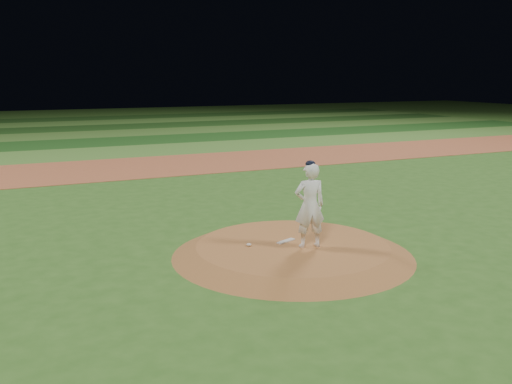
{
  "coord_description": "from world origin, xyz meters",
  "views": [
    {
      "loc": [
        -5.96,
        -11.0,
        4.05
      ],
      "look_at": [
        0.0,
        2.0,
        1.1
      ],
      "focal_mm": 40.0,
      "sensor_mm": 36.0,
      "label": 1
    }
  ],
  "objects_px": {
    "pitchers_mound": "(292,250)",
    "pitcher_on_mound": "(310,205)",
    "rosin_bag": "(249,245)",
    "pitching_rubber": "(286,241)"
  },
  "relations": [
    {
      "from": "pitching_rubber",
      "to": "rosin_bag",
      "type": "height_order",
      "value": "rosin_bag"
    },
    {
      "from": "pitching_rubber",
      "to": "rosin_bag",
      "type": "distance_m",
      "value": 0.92
    },
    {
      "from": "pitcher_on_mound",
      "to": "rosin_bag",
      "type": "bearing_deg",
      "value": 153.08
    },
    {
      "from": "rosin_bag",
      "to": "pitching_rubber",
      "type": "bearing_deg",
      "value": -2.87
    },
    {
      "from": "rosin_bag",
      "to": "pitcher_on_mound",
      "type": "xyz_separation_m",
      "value": [
        1.21,
        -0.61,
        0.93
      ]
    },
    {
      "from": "pitchers_mound",
      "to": "pitcher_on_mound",
      "type": "height_order",
      "value": "pitcher_on_mound"
    },
    {
      "from": "pitchers_mound",
      "to": "pitcher_on_mound",
      "type": "relative_size",
      "value": 2.8
    },
    {
      "from": "pitchers_mound",
      "to": "pitcher_on_mound",
      "type": "distance_m",
      "value": 1.16
    },
    {
      "from": "pitching_rubber",
      "to": "rosin_bag",
      "type": "bearing_deg",
      "value": 154.08
    },
    {
      "from": "rosin_bag",
      "to": "pitcher_on_mound",
      "type": "distance_m",
      "value": 1.65
    }
  ]
}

